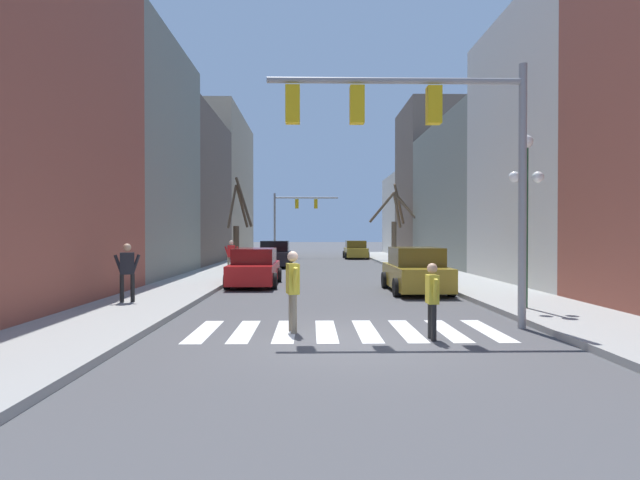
{
  "coord_description": "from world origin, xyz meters",
  "views": [
    {
      "loc": [
        -0.79,
        -9.99,
        2.15
      ],
      "look_at": [
        -0.13,
        24.78,
        1.72
      ],
      "focal_mm": 28.0,
      "sensor_mm": 36.0,
      "label": 1
    }
  ],
  "objects": [
    {
      "name": "car_parked_right_near",
      "position": [
        3.1,
        8.32,
        0.77
      ],
      "size": [
        2.1,
        4.36,
        1.65
      ],
      "rotation": [
        0.0,
        0.0,
        1.57
      ],
      "color": "#A38423",
      "rests_on": "ground_plane"
    },
    {
      "name": "pedestrian_on_left_sidewalk",
      "position": [
        -1.18,
        0.91,
        1.05
      ],
      "size": [
        0.32,
        0.76,
        1.78
      ],
      "rotation": [
        0.0,
        0.0,
        4.94
      ],
      "color": "#7A705B",
      "rests_on": "ground_plane"
    },
    {
      "name": "building_row_left",
      "position": [
        -10.23,
        20.58,
        6.05
      ],
      "size": [
        6.0,
        52.29,
        13.38
      ],
      "color": "#934C3D",
      "rests_on": "ground_plane"
    },
    {
      "name": "traffic_signal_near",
      "position": [
        1.85,
        1.24,
        4.42
      ],
      "size": [
        5.88,
        0.28,
        6.01
      ],
      "color": "gray",
      "rests_on": "ground_plane"
    },
    {
      "name": "car_parked_left_near",
      "position": [
        -3.12,
        10.83,
        0.73
      ],
      "size": [
        2.05,
        4.66,
        1.55
      ],
      "rotation": [
        0.0,
        0.0,
        1.57
      ],
      "color": "red",
      "rests_on": "ground_plane"
    },
    {
      "name": "pedestrian_near_right_corner",
      "position": [
        -6.17,
        4.71,
        1.17
      ],
      "size": [
        0.73,
        0.34,
        1.72
      ],
      "rotation": [
        0.0,
        0.0,
        3.48
      ],
      "color": "black",
      "rests_on": "sidewalk_left"
    },
    {
      "name": "building_row_right",
      "position": [
        10.23,
        19.21,
        5.35
      ],
      "size": [
        6.0,
        51.65,
        13.11
      ],
      "color": "#934C3D",
      "rests_on": "ground_plane"
    },
    {
      "name": "pedestrian_on_right_sidewalk",
      "position": [
        1.68,
        0.08,
        0.92
      ],
      "size": [
        0.21,
        0.67,
        1.56
      ],
      "rotation": [
        0.0,
        0.0,
        1.58
      ],
      "color": "black",
      "rests_on": "ground_plane"
    },
    {
      "name": "traffic_signal_far",
      "position": [
        -2.36,
        34.97,
        4.18
      ],
      "size": [
        5.79,
        0.28,
        5.81
      ],
      "color": "gray",
      "rests_on": "ground_plane"
    },
    {
      "name": "car_parked_left_far",
      "position": [
        -3.08,
        22.27,
        0.79
      ],
      "size": [
        2.14,
        4.12,
        1.7
      ],
      "rotation": [
        0.0,
        0.0,
        1.57
      ],
      "color": "black",
      "rests_on": "ground_plane"
    },
    {
      "name": "street_tree_left_mid",
      "position": [
        5.97,
        29.0,
        3.09
      ],
      "size": [
        4.43,
        2.66,
        5.95
      ],
      "color": "brown",
      "rests_on": "sidewalk_right"
    },
    {
      "name": "sidewalk_right",
      "position": [
        5.75,
        0.0,
        0.07
      ],
      "size": [
        2.96,
        90.0,
        0.15
      ],
      "color": "#9E9E99",
      "rests_on": "ground_plane"
    },
    {
      "name": "ground_plane",
      "position": [
        0.0,
        0.0,
        0.0
      ],
      "size": [
        240.0,
        240.0,
        0.0
      ],
      "primitive_type": "plane",
      "color": "#4C4C4F"
    },
    {
      "name": "street_lamp_right_corner",
      "position": [
        5.04,
        3.39,
        3.44
      ],
      "size": [
        0.95,
        0.36,
        4.68
      ],
      "color": "#1E4C2D",
      "rests_on": "sidewalk_right"
    },
    {
      "name": "sidewalk_left",
      "position": [
        -5.75,
        0.0,
        0.07
      ],
      "size": [
        2.96,
        90.0,
        0.15
      ],
      "color": "#9E9E99",
      "rests_on": "ground_plane"
    },
    {
      "name": "car_parked_left_mid",
      "position": [
        3.12,
        33.13,
        0.73
      ],
      "size": [
        2.05,
        4.14,
        1.57
      ],
      "rotation": [
        0.0,
        0.0,
        1.57
      ],
      "color": "#A38423",
      "rests_on": "ground_plane"
    },
    {
      "name": "pedestrian_waiting_at_curb",
      "position": [
        -4.93,
        16.07,
        1.13
      ],
      "size": [
        0.72,
        0.25,
        1.66
      ],
      "rotation": [
        0.0,
        0.0,
        3.23
      ],
      "color": "#7A705B",
      "rests_on": "sidewalk_left"
    },
    {
      "name": "crosswalk_stripes",
      "position": [
        0.0,
        1.03,
        0.0
      ],
      "size": [
        6.75,
        2.6,
        0.01
      ],
      "color": "white",
      "rests_on": "ground_plane"
    },
    {
      "name": "street_tree_right_mid",
      "position": [
        -5.08,
        19.51,
        2.45
      ],
      "size": [
        1.39,
        2.98,
        5.35
      ],
      "color": "#473828",
      "rests_on": "sidewalk_left"
    }
  ]
}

